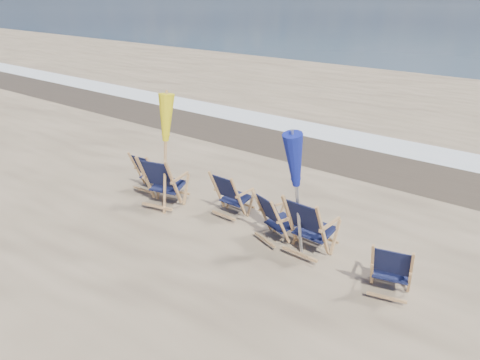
{
  "coord_description": "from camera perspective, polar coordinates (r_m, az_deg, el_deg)",
  "views": [
    {
      "loc": [
        4.6,
        -3.7,
        4.04
      ],
      "look_at": [
        0.0,
        2.2,
        0.9
      ],
      "focal_mm": 35.0,
      "sensor_mm": 36.0,
      "label": 1
    }
  ],
  "objects": [
    {
      "name": "surf_foam",
      "position": [
        13.47,
        16.23,
        4.41
      ],
      "size": [
        200.0,
        1.4,
        0.01
      ],
      "primitive_type": "cube",
      "color": "silver",
      "rests_on": "ground"
    },
    {
      "name": "wet_sand_strip",
      "position": [
        12.15,
        13.48,
        2.72
      ],
      "size": [
        200.0,
        2.6,
        0.0
      ],
      "primitive_type": "cube",
      "color": "#42362A",
      "rests_on": "ground"
    },
    {
      "name": "beach_chair_0",
      "position": [
        9.69,
        -10.41,
        0.6
      ],
      "size": [
        0.61,
        0.68,
        0.89
      ],
      "primitive_type": null,
      "rotation": [
        0.0,
        0.0,
        3.21
      ],
      "color": "#121635",
      "rests_on": "ground"
    },
    {
      "name": "beach_chair_1",
      "position": [
        8.85,
        -8.1,
        -0.63
      ],
      "size": [
        0.89,
        0.95,
        1.11
      ],
      "primitive_type": null,
      "rotation": [
        0.0,
        0.0,
        3.39
      ],
      "color": "#121635",
      "rests_on": "ground"
    },
    {
      "name": "beach_chair_2",
      "position": [
        8.42,
        -0.21,
        -2.34
      ],
      "size": [
        0.61,
        0.69,
        0.93
      ],
      "primitive_type": null,
      "rotation": [
        0.0,
        0.0,
        3.11
      ],
      "color": "#121635",
      "rests_on": "ground"
    },
    {
      "name": "beach_chair_3",
      "position": [
        7.58,
        4.92,
        -5.45
      ],
      "size": [
        0.79,
        0.83,
        0.93
      ],
      "primitive_type": null,
      "rotation": [
        0.0,
        0.0,
        2.8
      ],
      "color": "#121635",
      "rests_on": "ground"
    },
    {
      "name": "beach_chair_4",
      "position": [
        7.26,
        10.0,
        -6.43
      ],
      "size": [
        0.72,
        0.8,
        1.07
      ],
      "primitive_type": null,
      "rotation": [
        0.0,
        0.0,
        3.1
      ],
      "color": "#121635",
      "rests_on": "ground"
    },
    {
      "name": "beach_chair_5",
      "position": [
        6.76,
        20.05,
        -10.89
      ],
      "size": [
        0.72,
        0.77,
        0.9
      ],
      "primitive_type": null,
      "rotation": [
        0.0,
        0.0,
        3.38
      ],
      "color": "#121635",
      "rests_on": "ground"
    },
    {
      "name": "umbrella_yellow",
      "position": [
        8.53,
        -9.38,
        6.63
      ],
      "size": [
        0.3,
        0.3,
        2.24
      ],
      "color": "#B1824F",
      "rests_on": "ground"
    },
    {
      "name": "umbrella_blue",
      "position": [
        6.96,
        7.28,
        2.01
      ],
      "size": [
        0.3,
        0.3,
        2.11
      ],
      "color": "#A5A5AD",
      "rests_on": "ground"
    }
  ]
}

